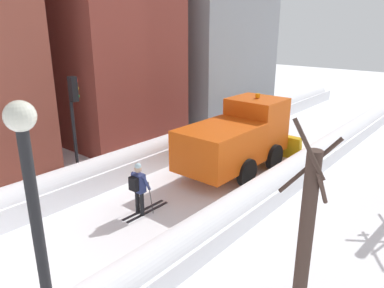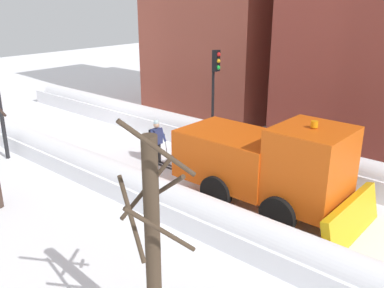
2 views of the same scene
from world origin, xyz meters
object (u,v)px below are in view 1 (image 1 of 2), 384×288
plow_truck (239,137)px  traffic_light_pole (74,111)px  bare_tree_near (305,241)px  skier (139,187)px  street_lamp (38,233)px

plow_truck → traffic_light_pole: (-3.85, -5.14, 1.47)m
plow_truck → traffic_light_pole: size_ratio=1.43×
traffic_light_pole → bare_tree_near: bearing=-7.5°
traffic_light_pole → bare_tree_near: 9.59m
skier → bare_tree_near: 6.16m
traffic_light_pole → bare_tree_near: bare_tree_near is taller
street_lamp → bare_tree_near: 4.70m
plow_truck → bare_tree_near: 8.53m
plow_truck → traffic_light_pole: bearing=-126.8°
traffic_light_pole → street_lamp: street_lamp is taller
bare_tree_near → street_lamp: bearing=-119.6°
traffic_light_pole → street_lamp: 8.90m
street_lamp → skier: bearing=126.2°
skier → traffic_light_pole: bearing=177.7°
plow_truck → traffic_light_pole: traffic_light_pole is taller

